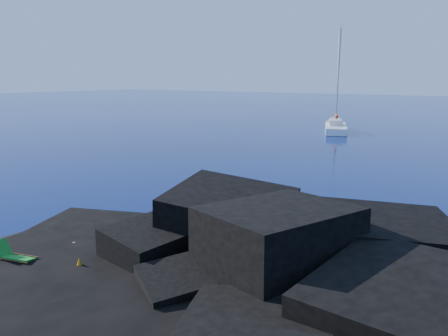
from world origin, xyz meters
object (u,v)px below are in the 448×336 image
Objects in this scene: deck_chair at (17,253)px; sunbather at (68,242)px; sailboat at (335,132)px; marker_cone at (80,265)px.

deck_chair reaches higher than sunbather.
deck_chair is (7.01, -53.20, 0.90)m from sailboat.
marker_cone is (2.65, -1.38, 0.11)m from sunbather.
sunbather is at bearing 77.26° from deck_chair.
marker_cone is at bearing -23.35° from sunbather.
deck_chair reaches higher than marker_cone.
deck_chair is 2.51m from sunbather.
marker_cone is (9.50, -52.10, 0.64)m from sailboat.
sailboat is at bearing 101.85° from sunbather.
sailboat is at bearing 100.34° from marker_cone.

